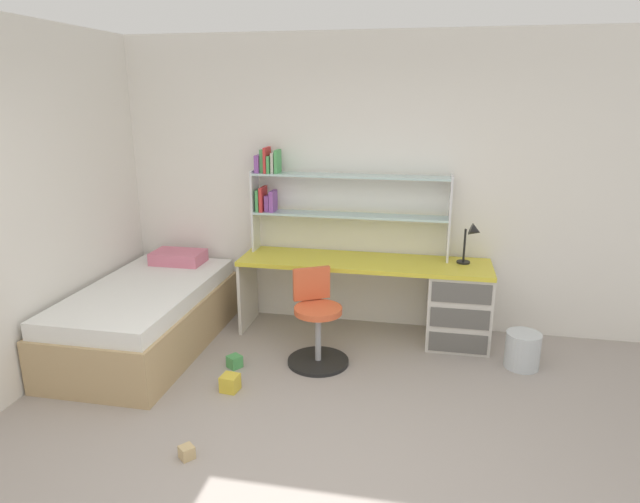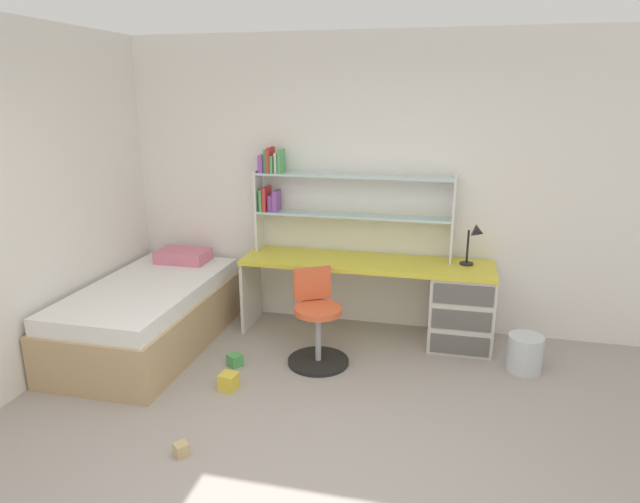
# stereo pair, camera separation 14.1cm
# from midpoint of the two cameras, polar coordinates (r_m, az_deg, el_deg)

# --- Properties ---
(room_shell) EXTENTS (5.76, 6.22, 2.75)m
(room_shell) POSITION_cam_midpoint_polar(r_m,az_deg,el_deg) (4.28, -13.12, 4.47)
(room_shell) COLOR white
(room_shell) RESTS_ON ground_plane
(desk) EXTENTS (2.29, 0.58, 0.73)m
(desk) POSITION_cam_midpoint_polar(r_m,az_deg,el_deg) (5.11, 12.52, -4.84)
(desk) COLOR gold
(desk) RESTS_ON ground_plane
(bookshelf_hutch) EXTENTS (1.85, 0.22, 0.99)m
(bookshelf_hutch) POSITION_cam_midpoint_polar(r_m,az_deg,el_deg) (5.14, 1.44, 5.96)
(bookshelf_hutch) COLOR silver
(bookshelf_hutch) RESTS_ON desk
(desk_lamp) EXTENTS (0.20, 0.17, 0.38)m
(desk_lamp) POSITION_cam_midpoint_polar(r_m,az_deg,el_deg) (5.01, 16.65, 1.31)
(desk_lamp) COLOR black
(desk_lamp) RESTS_ON desk
(swivel_chair) EXTENTS (0.52, 0.52, 0.80)m
(swivel_chair) POSITION_cam_midpoint_polar(r_m,az_deg,el_deg) (4.65, 0.58, -7.87)
(swivel_chair) COLOR black
(swivel_chair) RESTS_ON ground_plane
(bed_platform) EXTENTS (1.02, 1.91, 0.70)m
(bed_platform) POSITION_cam_midpoint_polar(r_m,az_deg,el_deg) (5.19, -16.49, -6.27)
(bed_platform) COLOR tan
(bed_platform) RESTS_ON ground_plane
(waste_bin) EXTENTS (0.29, 0.29, 0.30)m
(waste_bin) POSITION_cam_midpoint_polar(r_m,az_deg,el_deg) (4.91, 21.29, -9.83)
(waste_bin) COLOR silver
(waste_bin) RESTS_ON ground_plane
(toy_block_green_0) EXTENTS (0.14, 0.14, 0.10)m
(toy_block_green_0) POSITION_cam_midpoint_polar(r_m,az_deg,el_deg) (4.74, -7.98, -11.13)
(toy_block_green_0) COLOR #479E51
(toy_block_green_0) RESTS_ON ground_plane
(toy_block_natural_1) EXTENTS (0.12, 0.12, 0.08)m
(toy_block_natural_1) POSITION_cam_midpoint_polar(r_m,az_deg,el_deg) (3.77, -13.12, -19.40)
(toy_block_natural_1) COLOR tan
(toy_block_natural_1) RESTS_ON ground_plane
(toy_block_yellow_2) EXTENTS (0.14, 0.14, 0.13)m
(toy_block_yellow_2) POSITION_cam_midpoint_polar(r_m,az_deg,el_deg) (4.40, -8.54, -13.21)
(toy_block_yellow_2) COLOR gold
(toy_block_yellow_2) RESTS_ON ground_plane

